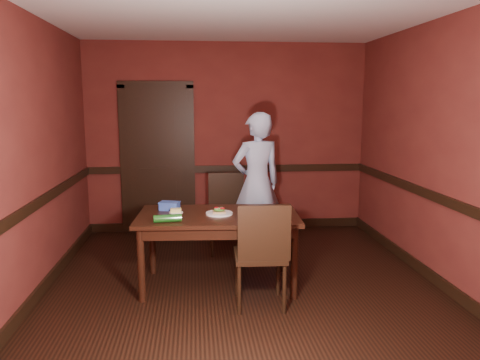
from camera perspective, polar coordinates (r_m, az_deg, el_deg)
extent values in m
cube|color=black|center=(4.89, 0.41, -12.93)|extent=(4.00, 4.50, 0.01)
cube|color=white|center=(4.59, 0.45, 19.99)|extent=(4.00, 4.50, 0.01)
cube|color=maroon|center=(6.78, -1.56, 5.16)|extent=(4.00, 0.02, 2.70)
cube|color=maroon|center=(2.35, 6.17, -3.24)|extent=(4.00, 0.02, 2.70)
cube|color=maroon|center=(4.77, -24.23, 2.47)|extent=(0.02, 4.50, 2.70)
cube|color=maroon|center=(5.15, 23.17, 3.01)|extent=(0.02, 4.50, 2.70)
cube|color=black|center=(6.81, -1.54, 1.37)|extent=(4.00, 0.03, 0.10)
cube|color=black|center=(4.84, -23.70, -2.81)|extent=(0.03, 4.50, 0.10)
cube|color=black|center=(5.21, 22.70, -1.91)|extent=(0.03, 4.50, 0.10)
cube|color=black|center=(6.98, -1.51, -5.47)|extent=(4.00, 0.03, 0.12)
cube|color=black|center=(5.07, -23.05, -12.13)|extent=(0.03, 4.50, 0.12)
cube|color=black|center=(5.43, 22.13, -10.64)|extent=(0.03, 4.50, 0.12)
cube|color=black|center=(6.77, -10.00, 2.25)|extent=(0.85, 0.04, 2.05)
cube|color=black|center=(6.85, -13.96, 2.19)|extent=(0.10, 0.06, 2.15)
cube|color=black|center=(6.77, -5.98, 2.34)|extent=(0.10, 0.06, 2.15)
cube|color=black|center=(6.75, -10.26, 11.36)|extent=(1.05, 0.06, 0.10)
cube|color=black|center=(4.82, -2.66, -8.50)|extent=(1.65, 0.99, 0.75)
imported|color=#B0C4EB|center=(5.76, 2.05, -0.41)|extent=(0.73, 0.58, 1.74)
cylinder|color=white|center=(4.71, -2.56, -4.12)|extent=(0.27, 0.27, 0.01)
cube|color=tan|center=(4.70, -2.56, -3.92)|extent=(0.12, 0.11, 0.02)
ellipsoid|color=#397F28|center=(4.70, -2.56, -3.64)|extent=(0.11, 0.10, 0.03)
cylinder|color=red|center=(4.71, -2.89, -3.40)|extent=(0.05, 0.05, 0.01)
cylinder|color=red|center=(4.68, -2.17, -3.46)|extent=(0.05, 0.05, 0.01)
cylinder|color=#88AD67|center=(4.67, -2.93, -3.53)|extent=(0.03, 0.03, 0.01)
cylinder|color=#88AD67|center=(4.72, -2.26, -3.37)|extent=(0.03, 0.03, 0.01)
cylinder|color=#88AD67|center=(4.69, -2.56, -3.45)|extent=(0.03, 0.03, 0.01)
cylinder|color=#5A9841|center=(4.58, 0.87, -4.11)|extent=(0.07, 0.07, 0.07)
cylinder|color=beige|center=(4.57, 0.87, -3.59)|extent=(0.07, 0.07, 0.01)
cylinder|color=white|center=(4.80, -7.81, -3.93)|extent=(0.14, 0.14, 0.01)
cube|color=#E7D872|center=(4.80, -7.82, -3.67)|extent=(0.11, 0.07, 0.04)
cube|color=blue|center=(4.93, -8.58, -3.20)|extent=(0.22, 0.18, 0.07)
cube|color=blue|center=(4.92, -8.59, -2.72)|extent=(0.23, 0.19, 0.01)
cylinder|color=#154713|center=(4.44, -8.82, -4.65)|extent=(0.27, 0.11, 0.07)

